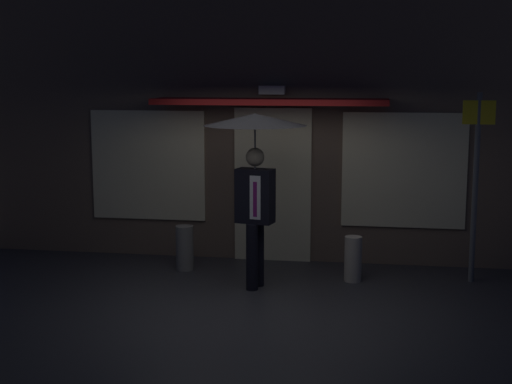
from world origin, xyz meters
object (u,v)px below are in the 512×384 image
(street_sign_post, at_px, (476,176))
(person_with_umbrella, at_px, (255,152))
(sidewalk_bollard, at_px, (353,259))
(sidewalk_bollard_2, at_px, (185,248))

(street_sign_post, bearing_deg, person_with_umbrella, -165.26)
(sidewalk_bollard, xyz_separation_m, sidewalk_bollard_2, (-2.30, 0.19, 0.01))
(person_with_umbrella, bearing_deg, sidewalk_bollard_2, 160.60)
(street_sign_post, distance_m, sidewalk_bollard, 1.88)
(sidewalk_bollard, distance_m, sidewalk_bollard_2, 2.31)
(street_sign_post, bearing_deg, sidewalk_bollard_2, -179.53)
(person_with_umbrella, xyz_separation_m, sidewalk_bollard_2, (-1.09, 0.69, -1.42))
(street_sign_post, height_order, sidewalk_bollard_2, street_sign_post)
(person_with_umbrella, height_order, sidewalk_bollard_2, person_with_umbrella)
(sidewalk_bollard, height_order, sidewalk_bollard_2, sidewalk_bollard_2)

